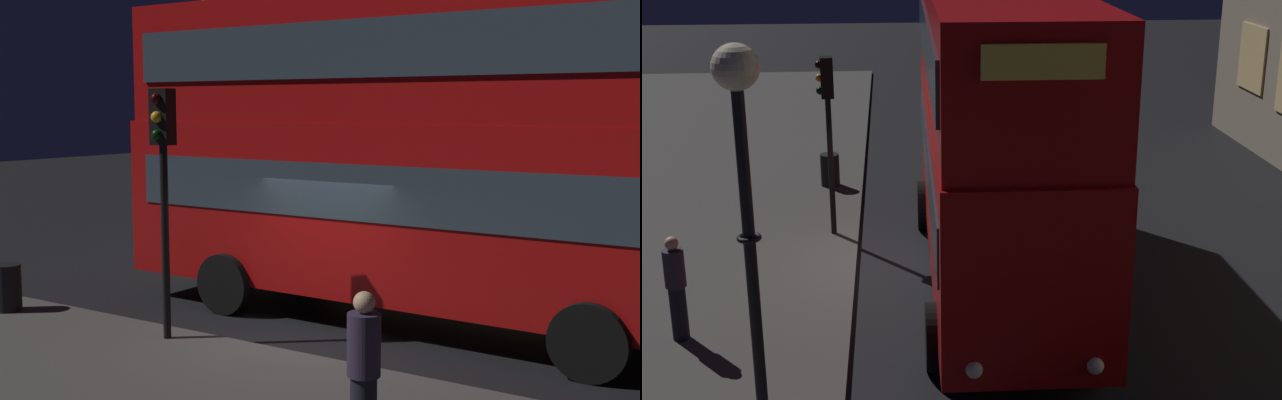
% 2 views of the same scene
% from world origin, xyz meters
% --- Properties ---
extents(ground_plane, '(80.00, 80.00, 0.00)m').
position_xyz_m(ground_plane, '(0.00, 0.00, 0.00)').
color(ground_plane, black).
extents(double_decker_bus, '(10.60, 3.02, 5.55)m').
position_xyz_m(double_decker_bus, '(0.75, 2.01, 3.12)').
color(double_decker_bus, '#9E0C0C').
rests_on(double_decker_bus, ground).
extents(traffic_light_near_kerb, '(0.35, 0.38, 3.85)m').
position_xyz_m(traffic_light_near_kerb, '(-1.66, -1.27, 2.89)').
color(traffic_light_near_kerb, black).
rests_on(traffic_light_near_kerb, sidewalk_slab).
extents(pedestrian, '(0.34, 0.34, 1.79)m').
position_xyz_m(pedestrian, '(3.14, -3.48, 1.05)').
color(pedestrian, black).
rests_on(pedestrian, sidewalk_slab).
extents(litter_bin, '(0.48, 0.48, 0.82)m').
position_xyz_m(litter_bin, '(-5.21, -1.53, 0.53)').
color(litter_bin, black).
rests_on(litter_bin, sidewalk_slab).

